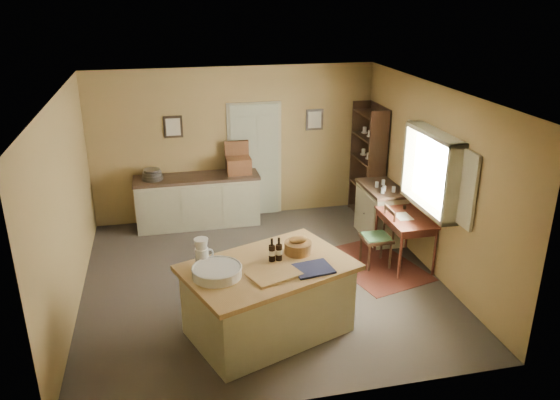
# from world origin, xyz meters

# --- Properties ---
(ground) EXTENTS (5.00, 5.00, 0.00)m
(ground) POSITION_xyz_m (0.00, 0.00, 0.00)
(ground) COLOR #50463D
(ground) RESTS_ON ground
(wall_back) EXTENTS (5.00, 0.10, 2.70)m
(wall_back) POSITION_xyz_m (0.00, 2.50, 1.35)
(wall_back) COLOR olive
(wall_back) RESTS_ON ground
(wall_front) EXTENTS (5.00, 0.10, 2.70)m
(wall_front) POSITION_xyz_m (0.00, -2.50, 1.35)
(wall_front) COLOR olive
(wall_front) RESTS_ON ground
(wall_left) EXTENTS (0.10, 5.00, 2.70)m
(wall_left) POSITION_xyz_m (-2.50, 0.00, 1.35)
(wall_left) COLOR olive
(wall_left) RESTS_ON ground
(wall_right) EXTENTS (0.10, 5.00, 2.70)m
(wall_right) POSITION_xyz_m (2.50, 0.00, 1.35)
(wall_right) COLOR olive
(wall_right) RESTS_ON ground
(ceiling) EXTENTS (5.00, 5.00, 0.00)m
(ceiling) POSITION_xyz_m (0.00, 0.00, 2.70)
(ceiling) COLOR silver
(ceiling) RESTS_ON wall_back
(door) EXTENTS (0.97, 0.06, 2.11)m
(door) POSITION_xyz_m (0.35, 2.47, 1.05)
(door) COLOR #A0A489
(door) RESTS_ON ground
(framed_prints) EXTENTS (2.82, 0.02, 0.38)m
(framed_prints) POSITION_xyz_m (0.20, 2.48, 1.72)
(framed_prints) COLOR black
(framed_prints) RESTS_ON ground
(window) EXTENTS (0.25, 1.99, 1.12)m
(window) POSITION_xyz_m (2.42, -0.20, 1.55)
(window) COLOR #B4B08B
(window) RESTS_ON ground
(work_island) EXTENTS (2.23, 1.84, 1.20)m
(work_island) POSITION_xyz_m (-0.17, -1.25, 0.48)
(work_island) COLOR #B4B08B
(work_island) RESTS_ON ground
(sideboard) EXTENTS (2.15, 0.61, 1.18)m
(sideboard) POSITION_xyz_m (-0.71, 2.20, 0.48)
(sideboard) COLOR #B4B08B
(sideboard) RESTS_ON ground
(rug) EXTENTS (1.46, 1.82, 0.01)m
(rug) POSITION_xyz_m (1.75, 0.07, 0.00)
(rug) COLOR #532118
(rug) RESTS_ON ground
(writing_desk) EXTENTS (0.61, 1.00, 0.82)m
(writing_desk) POSITION_xyz_m (2.20, 0.08, 0.67)
(writing_desk) COLOR #3D1911
(writing_desk) RESTS_ON ground
(desk_chair) EXTENTS (0.42, 0.42, 0.89)m
(desk_chair) POSITION_xyz_m (1.75, 0.09, 0.44)
(desk_chair) COLOR black
(desk_chair) RESTS_ON ground
(right_cabinet) EXTENTS (0.56, 1.01, 0.99)m
(right_cabinet) POSITION_xyz_m (2.20, 1.02, 0.46)
(right_cabinet) COLOR #B4B08B
(right_cabinet) RESTS_ON ground
(shelving_unit) EXTENTS (0.35, 0.92, 2.04)m
(shelving_unit) POSITION_xyz_m (2.35, 1.96, 1.02)
(shelving_unit) COLOR black
(shelving_unit) RESTS_ON ground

